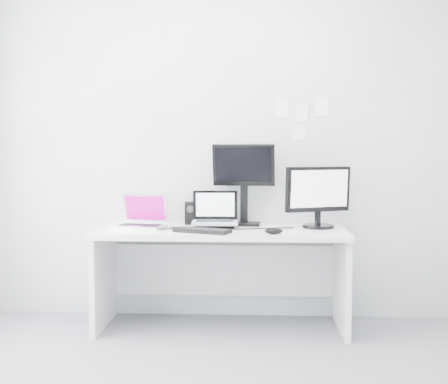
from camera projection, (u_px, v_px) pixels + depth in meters
The scene contains 13 objects.
back_wall at pixel (224, 144), 4.58m from camera, with size 3.60×3.60×0.00m, color silver.
desk at pixel (221, 279), 4.30m from camera, with size 1.80×0.70×0.73m, color white.
macbook at pixel (140, 210), 4.31m from camera, with size 0.35×0.26×0.26m, color silver.
speaker at pixel (191, 213), 4.55m from camera, with size 0.09×0.09×0.17m, color black.
dell_laptop at pixel (215, 209), 4.34m from camera, with size 0.33×0.26×0.28m, color #A7AAAF.
rear_monitor at pixel (244, 184), 4.47m from camera, with size 0.47×0.17×0.63m, color black.
samsung_monitor at pixel (319, 196), 4.32m from camera, with size 0.51×0.23×0.47m, color black.
keyboard at pixel (202, 231), 4.09m from camera, with size 0.40×0.14×0.03m, color black.
mouse at pixel (274, 231), 4.01m from camera, with size 0.13×0.08×0.04m, color black.
wall_note_0 at pixel (282, 108), 4.53m from camera, with size 0.10×0.00×0.14m, color white.
wall_note_1 at pixel (302, 114), 4.53m from camera, with size 0.09×0.00×0.13m, color white.
wall_note_2 at pixel (322, 107), 4.52m from camera, with size 0.10×0.00×0.14m, color white.
wall_note_3 at pixel (299, 135), 4.54m from camera, with size 0.11×0.00×0.08m, color white.
Camera 1 is at (0.24, -2.99, 1.30)m, focal length 47.41 mm.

